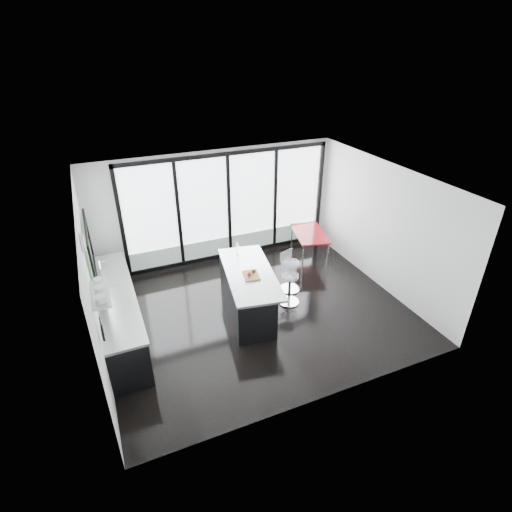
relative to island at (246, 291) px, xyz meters
name	(u,v)px	position (x,y,z in m)	size (l,w,h in m)	color
floor	(257,311)	(0.18, -0.15, -0.46)	(6.00, 5.00, 0.00)	black
ceiling	(258,182)	(0.18, -0.15, 2.34)	(6.00, 5.00, 0.00)	white
wall_back	(228,211)	(0.45, 2.31, 0.81)	(6.00, 0.09, 2.80)	silver
wall_front	(327,330)	(0.18, -2.65, 0.94)	(6.00, 0.00, 2.80)	silver
wall_left	(91,270)	(-2.79, 0.12, 1.10)	(0.26, 5.00, 2.80)	silver
wall_right	(383,227)	(3.18, -0.15, 0.94)	(0.00, 5.00, 2.80)	silver
counter_cabinets	(119,314)	(-2.49, 0.25, 0.00)	(0.69, 3.24, 1.36)	black
island	(246,291)	(0.00, 0.00, 0.00)	(1.31, 2.36, 1.18)	black
bar_stool_near	(289,289)	(0.94, -0.13, -0.11)	(0.44, 0.44, 0.70)	silver
bar_stool_far	(290,276)	(1.18, 0.32, -0.10)	(0.45, 0.45, 0.72)	silver
red_table	(309,245)	(2.35, 1.50, -0.12)	(0.73, 1.27, 0.68)	maroon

